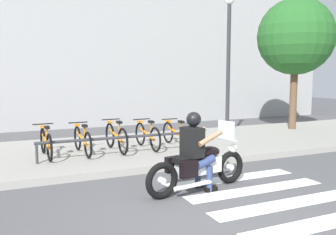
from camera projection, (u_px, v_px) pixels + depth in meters
ground_plane at (215, 217)px, 5.31m from camera, size 48.00×48.00×0.00m
sidewalk at (120, 150)px, 9.68m from camera, size 24.00×4.40×0.15m
crosswalk_stripe_1 at (327, 222)px, 5.13m from camera, size 2.80×0.40×0.01m
crosswalk_stripe_2 at (287, 204)px, 5.85m from camera, size 2.80×0.40×0.01m
crosswalk_stripe_3 at (256, 190)px, 6.58m from camera, size 2.80×0.40×0.01m
crosswalk_stripe_4 at (231, 178)px, 7.30m from camera, size 2.80×0.40×0.01m
motorcycle at (199, 166)px, 6.50m from camera, size 2.20×0.80×1.22m
rider at (196, 146)px, 6.42m from camera, size 0.69×0.62×1.44m
bicycle_0 at (46, 143)px, 8.47m from camera, size 0.48×1.63×0.77m
bicycle_1 at (82, 140)px, 8.82m from camera, size 0.48×1.68×0.76m
bicycle_2 at (116, 137)px, 9.16m from camera, size 0.48×1.68×0.80m
bicycle_3 at (147, 136)px, 9.50m from camera, size 0.48×1.62×0.76m
bicycle_4 at (176, 134)px, 9.85m from camera, size 0.48×1.63×0.72m
bike_rack at (122, 139)px, 8.65m from camera, size 3.98×0.07×0.49m
street_lamp at (228, 55)px, 11.21m from camera, size 0.28×0.28×4.49m
tree_near_rack at (296, 37)px, 12.73m from camera, size 2.69×2.69×4.77m
building_backdrop at (77, 1)px, 14.28m from camera, size 24.00×1.20×9.96m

